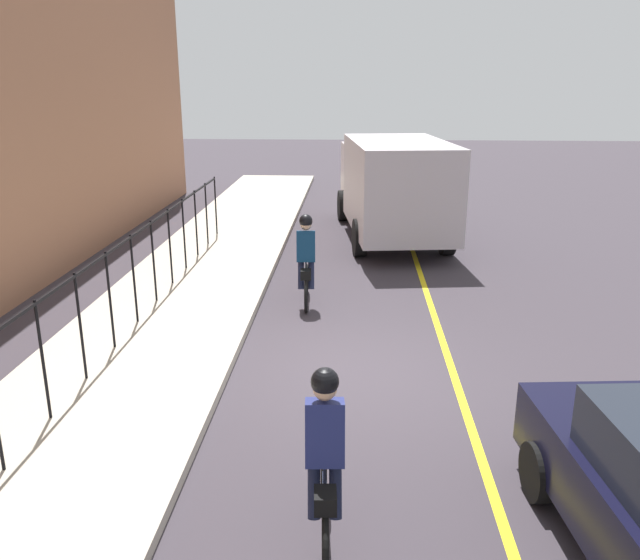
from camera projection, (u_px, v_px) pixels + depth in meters
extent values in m
plane|color=#373138|center=(349.00, 372.00, 9.88)|extent=(80.00, 80.00, 0.00)
cube|color=yellow|center=(454.00, 374.00, 9.80)|extent=(36.00, 0.12, 0.01)
cube|color=#B0A795|center=(131.00, 362.00, 10.03)|extent=(40.00, 3.20, 0.15)
cylinder|color=black|center=(43.00, 360.00, 8.01)|extent=(0.04, 0.04, 1.60)
cylinder|color=black|center=(80.00, 327.00, 9.11)|extent=(0.04, 0.04, 1.60)
cylinder|color=black|center=(110.00, 300.00, 10.20)|extent=(0.04, 0.04, 1.60)
cylinder|color=black|center=(134.00, 279.00, 11.29)|extent=(0.04, 0.04, 1.60)
cylinder|color=black|center=(154.00, 261.00, 12.39)|extent=(0.04, 0.04, 1.60)
cylinder|color=black|center=(170.00, 246.00, 13.48)|extent=(0.04, 0.04, 1.60)
cylinder|color=black|center=(184.00, 234.00, 14.58)|extent=(0.04, 0.04, 1.60)
cylinder|color=black|center=(196.00, 223.00, 15.67)|extent=(0.04, 0.04, 1.60)
cylinder|color=black|center=(206.00, 214.00, 16.77)|extent=(0.04, 0.04, 1.60)
cylinder|color=black|center=(216.00, 206.00, 17.86)|extent=(0.04, 0.04, 1.60)
cube|color=black|center=(118.00, 245.00, 10.52)|extent=(14.93, 0.04, 0.04)
torus|color=black|center=(307.00, 280.00, 13.32)|extent=(0.66, 0.10, 0.66)
torus|color=black|center=(306.00, 296.00, 12.31)|extent=(0.66, 0.10, 0.66)
cube|color=black|center=(306.00, 276.00, 12.74)|extent=(0.93, 0.10, 0.24)
cylinder|color=black|center=(306.00, 271.00, 12.55)|extent=(0.03, 0.03, 0.35)
cube|color=#0D2E4E|center=(306.00, 246.00, 12.46)|extent=(0.36, 0.38, 0.63)
sphere|color=tan|center=(306.00, 225.00, 12.38)|extent=(0.22, 0.22, 0.22)
sphere|color=black|center=(306.00, 221.00, 12.36)|extent=(0.26, 0.26, 0.26)
cylinder|color=#191E38|center=(301.00, 273.00, 12.60)|extent=(0.34, 0.14, 0.65)
cylinder|color=#191E38|center=(311.00, 273.00, 12.60)|extent=(0.34, 0.14, 0.65)
cube|color=black|center=(306.00, 274.00, 12.24)|extent=(0.25, 0.21, 0.18)
torus|color=black|center=(324.00, 475.00, 6.74)|extent=(0.66, 0.10, 0.66)
torus|color=black|center=(325.00, 544.00, 5.74)|extent=(0.66, 0.10, 0.66)
cube|color=black|center=(325.00, 485.00, 6.17)|extent=(0.93, 0.10, 0.24)
cylinder|color=black|center=(325.00, 480.00, 5.98)|extent=(0.03, 0.03, 0.35)
cube|color=navy|center=(325.00, 433.00, 5.89)|extent=(0.36, 0.38, 0.63)
sphere|color=tan|center=(325.00, 389.00, 5.81)|extent=(0.22, 0.22, 0.22)
sphere|color=black|center=(325.00, 382.00, 5.79)|extent=(0.26, 0.26, 0.26)
cylinder|color=#191E38|center=(314.00, 483.00, 6.02)|extent=(0.34, 0.14, 0.65)
cylinder|color=#191E38|center=(335.00, 483.00, 6.02)|extent=(0.34, 0.14, 0.65)
cube|color=black|center=(325.00, 501.00, 5.66)|extent=(0.25, 0.21, 0.18)
cylinder|color=black|center=(539.00, 472.00, 6.81)|extent=(0.66, 0.28, 0.64)
cube|color=#BAAFB5|center=(398.00, 185.00, 16.97)|extent=(5.00, 2.93, 2.30)
cube|color=beige|center=(378.00, 175.00, 20.28)|extent=(2.06, 2.40, 1.90)
cylinder|color=black|center=(343.00, 206.00, 20.37)|extent=(0.99, 0.41, 0.96)
cylinder|color=black|center=(413.00, 205.00, 20.50)|extent=(0.99, 0.41, 0.96)
cylinder|color=black|center=(359.00, 238.00, 16.23)|extent=(0.99, 0.41, 0.96)
cylinder|color=black|center=(447.00, 236.00, 16.36)|extent=(0.99, 0.41, 0.96)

